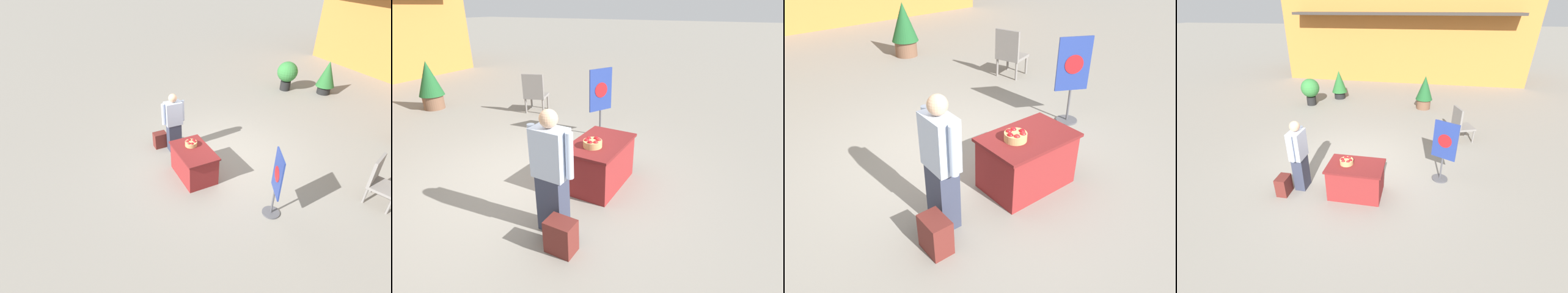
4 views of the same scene
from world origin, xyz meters
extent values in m
plane|color=gray|center=(0.00, 0.00, 0.00)|extent=(120.00, 120.00, 0.00)
cube|color=maroon|center=(0.33, -1.10, 0.34)|extent=(1.10, 0.72, 0.69)
cube|color=maroon|center=(0.33, -1.10, 0.71)|extent=(1.17, 0.77, 0.04)
cylinder|color=tan|center=(0.13, -1.08, 0.78)|extent=(0.28, 0.28, 0.10)
sphere|color=#A30F14|center=(0.22, -1.09, 0.82)|extent=(0.08, 0.08, 0.08)
sphere|color=red|center=(0.17, -0.99, 0.82)|extent=(0.08, 0.08, 0.08)
sphere|color=red|center=(0.09, -1.00, 0.82)|extent=(0.08, 0.08, 0.08)
sphere|color=#A30F14|center=(0.04, -1.08, 0.82)|extent=(0.08, 0.08, 0.08)
sphere|color=red|center=(0.08, -1.15, 0.82)|extent=(0.08, 0.08, 0.08)
sphere|color=red|center=(0.18, -1.15, 0.82)|extent=(0.08, 0.08, 0.08)
cube|color=#33384C|center=(-0.92, -1.08, 0.39)|extent=(0.25, 0.34, 0.77)
cube|color=silver|center=(-0.92, -1.08, 1.08)|extent=(0.27, 0.42, 0.61)
sphere|color=tan|center=(-0.92, -1.08, 1.50)|extent=(0.21, 0.21, 0.21)
cylinder|color=silver|center=(-0.92, -0.82, 1.10)|extent=(0.09, 0.09, 0.56)
cylinder|color=silver|center=(-0.93, -1.34, 1.10)|extent=(0.09, 0.09, 0.56)
cube|color=maroon|center=(-1.22, -1.37, 0.21)|extent=(0.24, 0.34, 0.42)
cylinder|color=#4C4C51|center=(2.15, -0.22, 0.01)|extent=(0.36, 0.36, 0.03)
cylinder|color=#4C4C51|center=(2.15, -0.22, 0.31)|extent=(0.04, 0.04, 0.55)
cube|color=navy|center=(2.15, -0.22, 1.02)|extent=(0.51, 0.28, 0.88)
cylinder|color=red|center=(2.14, -0.23, 1.02)|extent=(0.28, 0.15, 0.31)
cylinder|color=gray|center=(3.03, 2.35, 0.20)|extent=(0.05, 0.05, 0.39)
cylinder|color=gray|center=(3.19, 1.91, 0.20)|extent=(0.05, 0.05, 0.39)
cylinder|color=gray|center=(2.59, 2.19, 0.20)|extent=(0.05, 0.05, 0.39)
cylinder|color=gray|center=(2.75, 1.75, 0.20)|extent=(0.05, 0.05, 0.39)
cube|color=gray|center=(2.89, 2.05, 0.42)|extent=(0.70, 0.70, 0.06)
cube|color=gray|center=(2.66, 1.97, 0.75)|extent=(0.24, 0.54, 0.59)
cylinder|color=brown|center=(1.69, 4.70, 0.19)|extent=(0.54, 0.54, 0.38)
cone|color=#1E5628|center=(1.69, 4.70, 0.84)|extent=(0.66, 0.66, 0.93)
camera|label=1|loc=(5.52, -3.57, 4.58)|focal=28.00mm
camera|label=2|loc=(-3.48, -2.94, 2.62)|focal=28.00mm
camera|label=3|loc=(-2.63, -3.96, 3.05)|focal=35.00mm
camera|label=4|loc=(1.50, -5.54, 3.62)|focal=24.00mm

